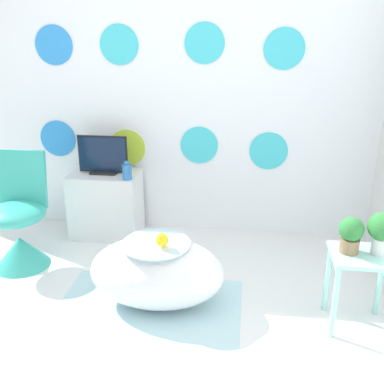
{
  "coord_description": "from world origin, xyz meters",
  "views": [
    {
      "loc": [
        0.69,
        -1.77,
        1.69
      ],
      "look_at": [
        0.35,
        0.87,
        0.69
      ],
      "focal_mm": 42.0,
      "sensor_mm": 36.0,
      "label": 1
    }
  ],
  "objects_px": {
    "chair": "(19,231)",
    "potted_plant_left": "(351,233)",
    "vase": "(127,171)",
    "potted_plant_right": "(382,230)",
    "bathtub": "(157,272)",
    "tv": "(103,157)"
  },
  "relations": [
    {
      "from": "bathtub",
      "to": "vase",
      "type": "bearing_deg",
      "value": 115.51
    },
    {
      "from": "tv",
      "to": "vase",
      "type": "bearing_deg",
      "value": -28.83
    },
    {
      "from": "potted_plant_left",
      "to": "potted_plant_right",
      "type": "bearing_deg",
      "value": 0.09
    },
    {
      "from": "bathtub",
      "to": "vase",
      "type": "distance_m",
      "value": 0.99
    },
    {
      "from": "bathtub",
      "to": "chair",
      "type": "xyz_separation_m",
      "value": [
        -1.1,
        0.36,
        0.05
      ]
    },
    {
      "from": "chair",
      "to": "potted_plant_left",
      "type": "relative_size",
      "value": 3.96
    },
    {
      "from": "potted_plant_left",
      "to": "potted_plant_right",
      "type": "distance_m",
      "value": 0.17
    },
    {
      "from": "chair",
      "to": "potted_plant_left",
      "type": "xyz_separation_m",
      "value": [
        2.23,
        -0.42,
        0.32
      ]
    },
    {
      "from": "tv",
      "to": "potted_plant_left",
      "type": "bearing_deg",
      "value": -29.92
    },
    {
      "from": "bathtub",
      "to": "tv",
      "type": "xyz_separation_m",
      "value": [
        -0.62,
        0.95,
        0.46
      ]
    },
    {
      "from": "vase",
      "to": "potted_plant_left",
      "type": "relative_size",
      "value": 0.69
    },
    {
      "from": "vase",
      "to": "potted_plant_right",
      "type": "height_order",
      "value": "potted_plant_right"
    },
    {
      "from": "vase",
      "to": "potted_plant_left",
      "type": "xyz_separation_m",
      "value": [
        1.52,
        -0.88,
        -0.02
      ]
    },
    {
      "from": "tv",
      "to": "potted_plant_left",
      "type": "height_order",
      "value": "tv"
    },
    {
      "from": "bathtub",
      "to": "tv",
      "type": "bearing_deg",
      "value": 123.26
    },
    {
      "from": "bathtub",
      "to": "chair",
      "type": "distance_m",
      "value": 1.15
    },
    {
      "from": "potted_plant_left",
      "to": "bathtub",
      "type": "bearing_deg",
      "value": 176.88
    },
    {
      "from": "bathtub",
      "to": "tv",
      "type": "distance_m",
      "value": 1.22
    },
    {
      "from": "chair",
      "to": "potted_plant_left",
      "type": "height_order",
      "value": "chair"
    },
    {
      "from": "chair",
      "to": "tv",
      "type": "xyz_separation_m",
      "value": [
        0.47,
        0.59,
        0.42
      ]
    },
    {
      "from": "potted_plant_right",
      "to": "bathtub",
      "type": "bearing_deg",
      "value": 177.28
    },
    {
      "from": "tv",
      "to": "potted_plant_left",
      "type": "distance_m",
      "value": 2.02
    }
  ]
}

